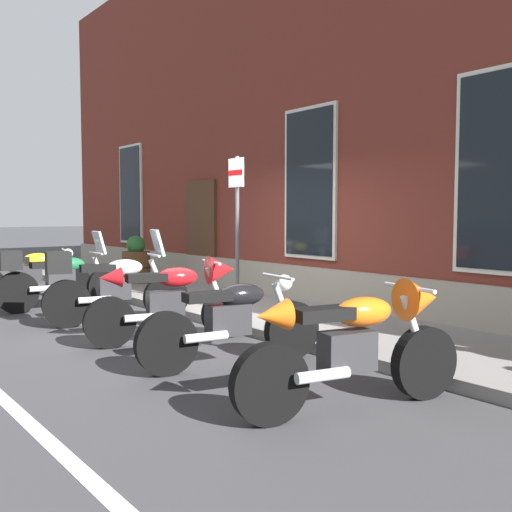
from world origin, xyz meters
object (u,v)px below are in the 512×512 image
at_px(motorcycle_silver_touring, 110,285).
at_px(motorcycle_red_sport, 176,296).
at_px(motorcycle_green_touring, 57,277).
at_px(barrel_planter, 136,262).
at_px(motorcycle_yellow_naked, 33,275).
at_px(motorcycle_black_naked, 234,321).
at_px(motorcycle_orange_sport, 361,340).
at_px(parking_sign, 237,210).

distance_m(motorcycle_silver_touring, motorcycle_red_sport, 1.61).
bearing_deg(motorcycle_green_touring, barrel_planter, 127.53).
height_order(motorcycle_yellow_naked, motorcycle_black_naked, motorcycle_yellow_naked).
height_order(motorcycle_silver_touring, barrel_planter, motorcycle_silver_touring).
height_order(motorcycle_green_touring, motorcycle_silver_touring, motorcycle_silver_touring).
bearing_deg(motorcycle_green_touring, motorcycle_orange_sport, 2.15).
relative_size(motorcycle_green_touring, parking_sign, 0.92).
bearing_deg(motorcycle_orange_sport, motorcycle_yellow_naked, -178.47).
distance_m(motorcycle_green_touring, barrel_planter, 2.92).
bearing_deg(motorcycle_yellow_naked, barrel_planter, 100.79).
height_order(motorcycle_green_touring, motorcycle_orange_sport, motorcycle_green_touring).
height_order(motorcycle_black_naked, barrel_planter, barrel_planter).
distance_m(motorcycle_yellow_naked, motorcycle_red_sport, 4.69).
relative_size(motorcycle_red_sport, motorcycle_orange_sport, 0.98).
bearing_deg(motorcycle_black_naked, motorcycle_orange_sport, 0.74).
xyz_separation_m(motorcycle_silver_touring, motorcycle_orange_sport, (4.69, 0.07, 0.01)).
distance_m(motorcycle_green_touring, motorcycle_red_sport, 3.35).
xyz_separation_m(motorcycle_red_sport, barrel_planter, (-5.12, 1.99, -0.02)).
bearing_deg(motorcycle_green_touring, motorcycle_yellow_naked, 178.58).
relative_size(motorcycle_red_sport, barrel_planter, 2.02).
bearing_deg(barrel_planter, motorcycle_silver_touring, -31.35).
height_order(motorcycle_red_sport, motorcycle_black_naked, motorcycle_red_sport).
bearing_deg(motorcycle_orange_sport, motorcycle_red_sport, 178.45).
bearing_deg(motorcycle_orange_sport, motorcycle_silver_touring, -179.17).
bearing_deg(motorcycle_silver_touring, motorcycle_red_sport, 5.40).
xyz_separation_m(motorcycle_black_naked, parking_sign, (-2.41, 1.79, 1.17)).
distance_m(motorcycle_yellow_naked, motorcycle_green_touring, 1.35).
bearing_deg(motorcycle_green_touring, motorcycle_black_naked, 2.66).
bearing_deg(motorcycle_black_naked, motorcycle_yellow_naked, -178.24).
height_order(motorcycle_black_naked, parking_sign, parking_sign).
bearing_deg(motorcycle_black_naked, barrel_planter, 162.10).
distance_m(motorcycle_red_sport, barrel_planter, 5.49).
distance_m(motorcycle_green_touring, motorcycle_black_naked, 4.72).
relative_size(parking_sign, barrel_planter, 2.33).
relative_size(motorcycle_yellow_naked, motorcycle_orange_sport, 0.99).
relative_size(motorcycle_red_sport, parking_sign, 0.87).
xyz_separation_m(motorcycle_silver_touring, parking_sign, (0.57, 1.83, 1.08)).
bearing_deg(motorcycle_red_sport, motorcycle_orange_sport, -1.55).
height_order(motorcycle_red_sport, motorcycle_orange_sport, motorcycle_red_sport).
xyz_separation_m(motorcycle_yellow_naked, motorcycle_orange_sport, (7.77, 0.21, 0.10)).
xyz_separation_m(motorcycle_green_touring, motorcycle_red_sport, (3.34, 0.32, 0.03)).
height_order(motorcycle_yellow_naked, motorcycle_red_sport, motorcycle_red_sport).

